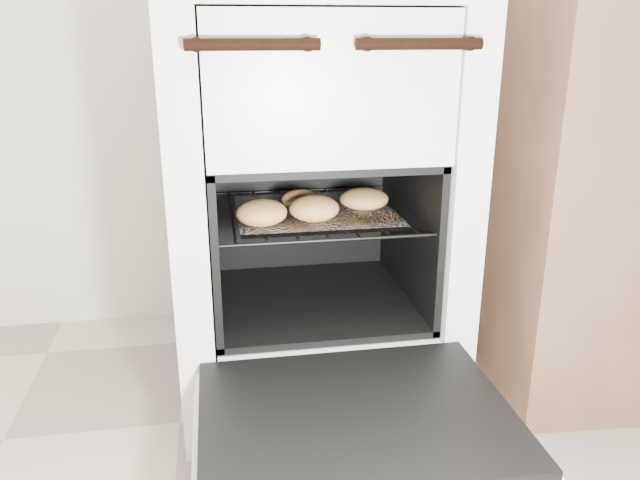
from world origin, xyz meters
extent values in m
cube|color=silver|center=(-0.04, 1.21, 0.42)|extent=(0.55, 0.58, 0.84)
cylinder|color=black|center=(-0.17, 0.90, 0.73)|extent=(0.20, 0.02, 0.02)
cylinder|color=black|center=(0.09, 0.90, 0.73)|extent=(0.20, 0.02, 0.02)
cube|color=black|center=(-0.04, 0.73, 0.19)|extent=(0.48, 0.37, 0.02)
cube|color=silver|center=(-0.04, 0.73, 0.17)|extent=(0.49, 0.38, 0.01)
cylinder|color=black|center=(-0.24, 1.13, 0.40)|extent=(0.01, 0.38, 0.01)
cylinder|color=black|center=(0.15, 1.13, 0.40)|extent=(0.01, 0.38, 0.01)
cylinder|color=black|center=(-0.04, 0.95, 0.40)|extent=(0.39, 0.01, 0.01)
cylinder|color=black|center=(-0.04, 1.32, 0.40)|extent=(0.39, 0.01, 0.01)
cylinder|color=black|center=(-0.21, 1.13, 0.40)|extent=(0.01, 0.37, 0.01)
cylinder|color=black|center=(-0.15, 1.13, 0.40)|extent=(0.01, 0.37, 0.01)
cylinder|color=black|center=(-0.10, 1.13, 0.40)|extent=(0.01, 0.37, 0.01)
cylinder|color=black|center=(-0.04, 1.13, 0.40)|extent=(0.01, 0.37, 0.01)
cylinder|color=black|center=(0.01, 1.13, 0.40)|extent=(0.01, 0.37, 0.01)
cylinder|color=black|center=(0.07, 1.13, 0.40)|extent=(0.01, 0.37, 0.01)
cylinder|color=black|center=(0.12, 1.13, 0.40)|extent=(0.01, 0.37, 0.01)
cube|color=white|center=(-0.04, 1.12, 0.41)|extent=(0.31, 0.27, 0.01)
ellipsoid|color=tan|center=(-0.07, 1.14, 0.43)|extent=(0.10, 0.10, 0.04)
ellipsoid|color=tan|center=(0.06, 1.11, 0.43)|extent=(0.13, 0.13, 0.04)
ellipsoid|color=tan|center=(-0.06, 1.05, 0.43)|extent=(0.12, 0.12, 0.05)
ellipsoid|color=tan|center=(-0.16, 1.04, 0.43)|extent=(0.13, 0.13, 0.05)
camera|label=1|loc=(-0.23, -0.06, 0.75)|focal=35.00mm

